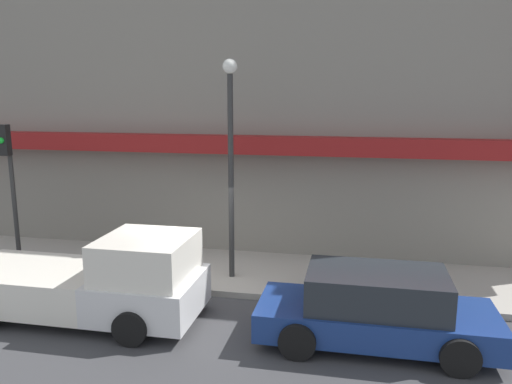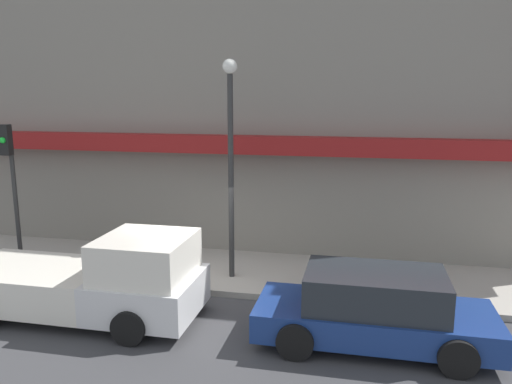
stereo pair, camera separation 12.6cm
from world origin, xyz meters
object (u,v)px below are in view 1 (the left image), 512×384
Objects in this scene: traffic_light at (9,171)px; fire_hydrant at (324,277)px; pickup_truck at (95,282)px; parked_car at (375,309)px; street_lamp at (231,144)px.

fire_hydrant is at bearing -0.17° from traffic_light.
fire_hydrant is at bearing 23.21° from pickup_truck.
pickup_truck is at bearing -155.13° from fire_hydrant.
traffic_light is (-8.35, 0.02, 2.33)m from fire_hydrant.
pickup_truck reaches higher than parked_car.
fire_hydrant is (-1.14, 2.21, -0.26)m from parked_car.
parked_car is 2.49m from fire_hydrant.
pickup_truck is at bearing -177.87° from parked_car.
fire_hydrant is (4.76, 2.21, -0.35)m from pickup_truck.
street_lamp is (-3.52, 2.61, 2.85)m from parked_car.
pickup_truck is 8.68× the size of fire_hydrant.
street_lamp is at bearing 170.41° from fire_hydrant.
parked_car is at bearing -36.54° from street_lamp.
pickup_truck is 5.89m from parked_car.
parked_car is at bearing -1.66° from pickup_truck.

